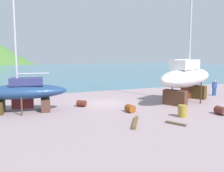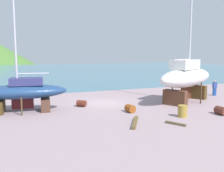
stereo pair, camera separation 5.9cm
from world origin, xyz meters
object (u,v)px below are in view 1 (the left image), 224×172
Objects in this scene: barrel_by_slipway at (130,108)px; sailboat_large_starboard at (23,92)px; sailboat_small_center at (186,77)px; barrel_rust_mid at (183,111)px; barrel_blue_faded at (81,103)px; worker at (214,88)px; barrel_rust_far at (221,111)px.

sailboat_large_starboard is at bearing 155.88° from barrel_by_slipway.
sailboat_small_center reaches higher than barrel_rust_mid.
barrel_by_slipway is at bearing -50.48° from barrel_blue_faded.
sailboat_small_center reaches higher than barrel_blue_faded.
sailboat_large_starboard is at bearing 100.33° from worker.
barrel_blue_faded is at bearing 143.40° from sailboat_small_center.
barrel_rust_mid is at bearing 134.62° from worker.
barrel_rust_far is (13.85, -6.87, -1.28)m from sailboat_large_starboard.
worker is (5.26, 1.71, -1.51)m from sailboat_small_center.
sailboat_small_center is at bearing 15.63° from barrel_by_slipway.
sailboat_large_starboard is 20.04m from worker.
barrel_blue_faded is at bearing 100.11° from worker.
barrel_blue_faded is 0.85× the size of barrel_rust_far.
sailboat_large_starboard is at bearing 153.60° from barrel_rust_far.
worker reaches higher than barrel_blue_faded.
sailboat_small_center reaches higher than worker.
barrel_rust_far reaches higher than barrel_by_slipway.
barrel_blue_faded is at bearing 129.52° from barrel_by_slipway.
worker is at bearing -9.11° from sailboat_small_center.
worker is at bearing 48.71° from barrel_rust_far.
sailboat_small_center is 1.60× the size of sailboat_large_starboard.
sailboat_small_center is 21.23× the size of barrel_by_slipway.
sailboat_small_center is 7.52m from barrel_by_slipway.
sailboat_small_center is 17.72× the size of barrel_rust_far.
sailboat_large_starboard is 11.06× the size of barrel_rust_far.
sailboat_small_center is 5.74m from worker.
worker is 12.77m from barrel_by_slipway.
sailboat_small_center is 6.58m from barrel_rust_mid.
barrel_blue_faded is (-5.83, 6.42, -0.16)m from barrel_rust_mid.
barrel_rust_far is 6.92m from barrel_by_slipway.
barrel_by_slipway is (2.96, -3.59, 0.03)m from barrel_blue_faded.
barrel_blue_faded is at bearing 142.24° from barrel_rust_far.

